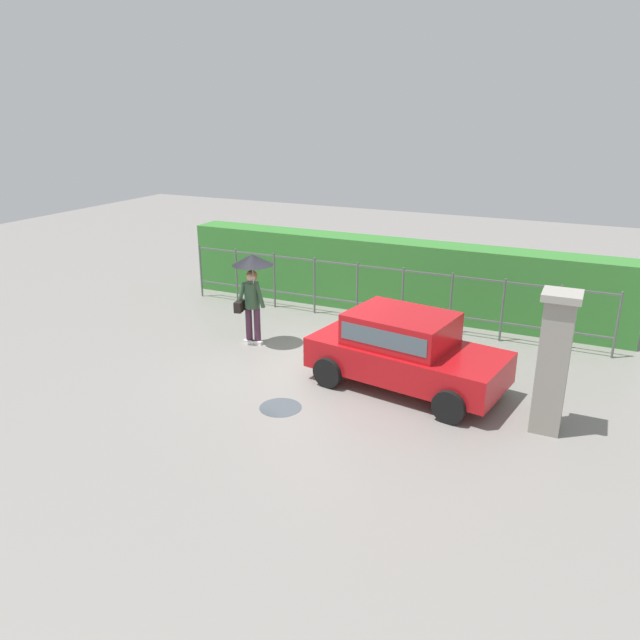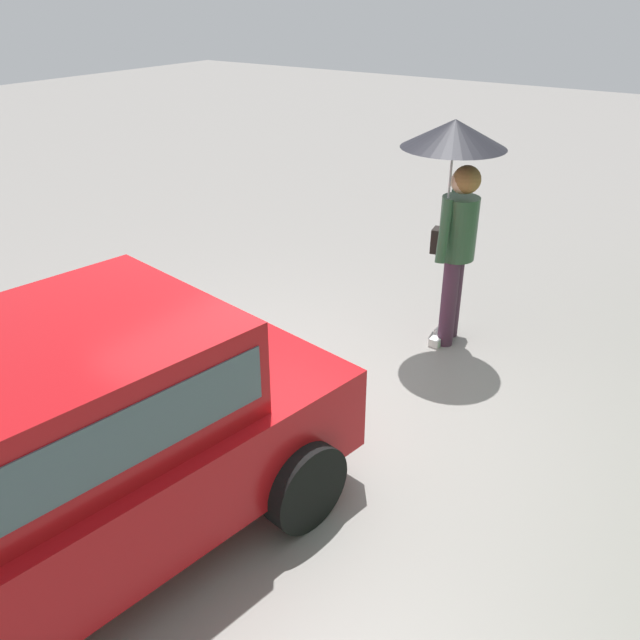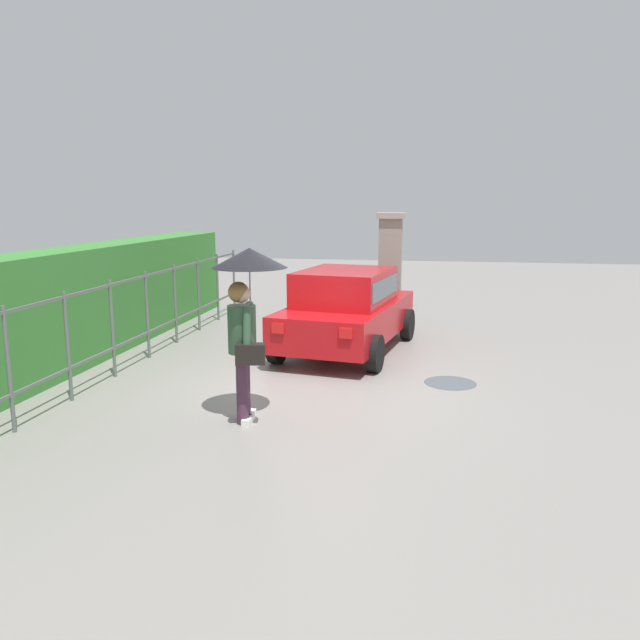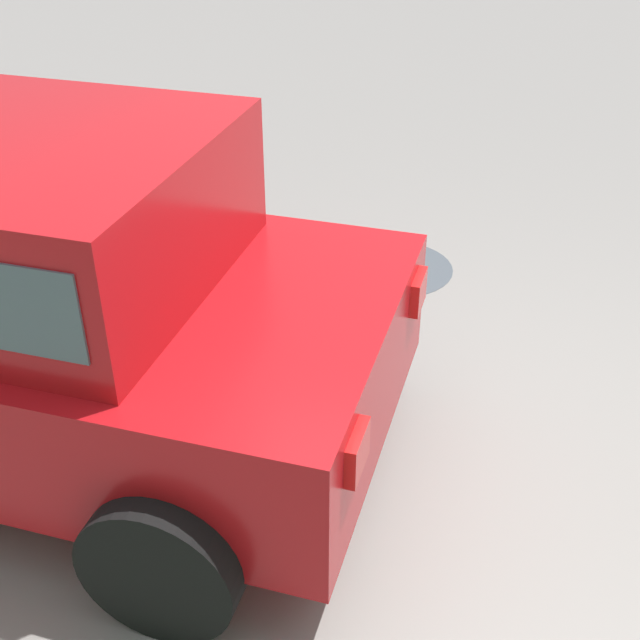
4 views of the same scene
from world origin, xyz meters
name	(u,v)px [view 2 (image 2 of 4)]	position (x,y,z in m)	size (l,w,h in m)	color
ground_plane	(302,391)	(0.00, 0.00, 0.00)	(40.00, 40.00, 0.00)	gray
car	(47,450)	(2.25, -0.12, 0.80)	(3.93, 2.34, 1.48)	#B71116
pedestrian	(455,185)	(-1.52, 0.58, 1.55)	(0.91, 0.91, 2.12)	#47283D
puddle_near	(107,353)	(0.53, -1.92, 0.00)	(0.77, 0.77, 0.00)	#4C545B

